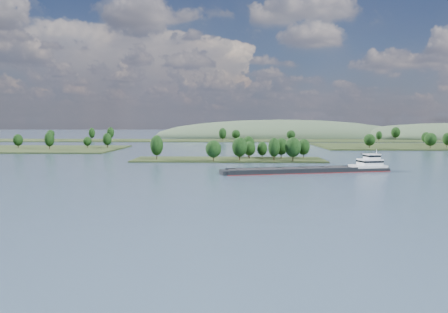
{
  "coord_description": "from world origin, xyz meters",
  "views": [
    {
      "loc": [
        3.64,
        -49.77,
        20.9
      ],
      "look_at": [
        -1.06,
        130.0,
        6.0
      ],
      "focal_mm": 35.0,
      "sensor_mm": 36.0,
      "label": 1
    }
  ],
  "objects": [
    {
      "name": "hill_west",
      "position": [
        60.0,
        500.0,
        0.0
      ],
      "size": [
        320.0,
        160.0,
        44.0
      ],
      "primitive_type": "ellipsoid",
      "color": "#354832",
      "rests_on": "ground"
    },
    {
      "name": "ground",
      "position": [
        0.0,
        120.0,
        0.0
      ],
      "size": [
        1800.0,
        1800.0,
        0.0
      ],
      "primitive_type": "plane",
      "color": "#374C60",
      "rests_on": "ground"
    },
    {
      "name": "tree_island",
      "position": [
        6.5,
        178.44,
        3.98
      ],
      "size": [
        100.0,
        31.13,
        13.87
      ],
      "color": "black",
      "rests_on": "ground"
    },
    {
      "name": "cargo_barge",
      "position": [
        37.25,
        127.23,
        1.2
      ],
      "size": [
        70.31,
        24.8,
        9.51
      ],
      "color": "black",
      "rests_on": "ground"
    },
    {
      "name": "back_shoreline",
      "position": [
        7.7,
        399.81,
        0.69
      ],
      "size": [
        900.0,
        60.0,
        14.62
      ],
      "color": "black",
      "rests_on": "ground"
    }
  ]
}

